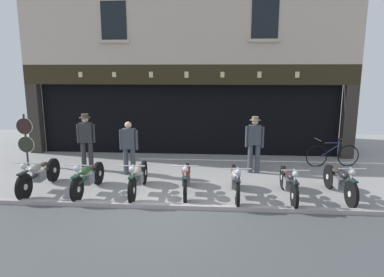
{
  "coord_description": "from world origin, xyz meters",
  "views": [
    {
      "loc": [
        1.13,
        -7.18,
        3.07
      ],
      "look_at": [
        0.38,
        2.71,
        1.11
      ],
      "focal_mm": 31.95,
      "sensor_mm": 36.0,
      "label": 1
    }
  ],
  "objects_px": {
    "motorcycle_left": "(88,177)",
    "motorcycle_right": "(289,182)",
    "motorcycle_center": "(186,178)",
    "salesman_left": "(86,139)",
    "motorcycle_far_right": "(340,181)",
    "motorcycle_far_left": "(39,174)",
    "salesman_right": "(254,142)",
    "motorcycle_center_right": "(236,181)",
    "shopkeeper_center": "(129,146)",
    "leaning_bicycle": "(333,155)",
    "advert_board_near": "(272,110)",
    "tyre_sign_pole": "(25,136)",
    "motorcycle_center_left": "(138,177)"
  },
  "relations": [
    {
      "from": "motorcycle_left",
      "to": "salesman_left",
      "type": "relative_size",
      "value": 1.09
    },
    {
      "from": "motorcycle_center",
      "to": "leaning_bicycle",
      "type": "distance_m",
      "value": 5.39
    },
    {
      "from": "advert_board_near",
      "to": "motorcycle_center_left",
      "type": "bearing_deg",
      "value": -132.14
    },
    {
      "from": "motorcycle_left",
      "to": "motorcycle_far_right",
      "type": "relative_size",
      "value": 1.0
    },
    {
      "from": "motorcycle_center",
      "to": "salesman_left",
      "type": "relative_size",
      "value": 1.07
    },
    {
      "from": "leaning_bicycle",
      "to": "motorcycle_center_right",
      "type": "bearing_deg",
      "value": 125.09
    },
    {
      "from": "tyre_sign_pole",
      "to": "motorcycle_left",
      "type": "bearing_deg",
      "value": -38.6
    },
    {
      "from": "shopkeeper_center",
      "to": "advert_board_near",
      "type": "height_order",
      "value": "advert_board_near"
    },
    {
      "from": "leaning_bicycle",
      "to": "motorcycle_left",
      "type": "bearing_deg",
      "value": 105.74
    },
    {
      "from": "motorcycle_right",
      "to": "shopkeeper_center",
      "type": "height_order",
      "value": "shopkeeper_center"
    },
    {
      "from": "motorcycle_center_right",
      "to": "advert_board_near",
      "type": "distance_m",
      "value": 4.89
    },
    {
      "from": "motorcycle_center_right",
      "to": "tyre_sign_pole",
      "type": "height_order",
      "value": "tyre_sign_pole"
    },
    {
      "from": "motorcycle_far_right",
      "to": "shopkeeper_center",
      "type": "distance_m",
      "value": 5.87
    },
    {
      "from": "salesman_right",
      "to": "leaning_bicycle",
      "type": "distance_m",
      "value": 2.87
    },
    {
      "from": "motorcycle_right",
      "to": "salesman_left",
      "type": "bearing_deg",
      "value": -19.58
    },
    {
      "from": "motorcycle_left",
      "to": "motorcycle_right",
      "type": "xyz_separation_m",
      "value": [
        5.03,
        -0.02,
        -0.0
      ]
    },
    {
      "from": "motorcycle_right",
      "to": "advert_board_near",
      "type": "bearing_deg",
      "value": -92.87
    },
    {
      "from": "motorcycle_center_left",
      "to": "motorcycle_far_right",
      "type": "bearing_deg",
      "value": 179.61
    },
    {
      "from": "motorcycle_center",
      "to": "motorcycle_far_right",
      "type": "bearing_deg",
      "value": 176.88
    },
    {
      "from": "motorcycle_left",
      "to": "tyre_sign_pole",
      "type": "bearing_deg",
      "value": -35.95
    },
    {
      "from": "motorcycle_right",
      "to": "motorcycle_far_right",
      "type": "xyz_separation_m",
      "value": [
        1.27,
        0.17,
        0.0
      ]
    },
    {
      "from": "shopkeeper_center",
      "to": "motorcycle_center_left",
      "type": "bearing_deg",
      "value": 112.59
    },
    {
      "from": "motorcycle_center_left",
      "to": "motorcycle_center_right",
      "type": "distance_m",
      "value": 2.46
    },
    {
      "from": "motorcycle_far_right",
      "to": "tyre_sign_pole",
      "type": "distance_m",
      "value": 9.55
    },
    {
      "from": "motorcycle_center_right",
      "to": "motorcycle_right",
      "type": "xyz_separation_m",
      "value": [
        1.29,
        -0.01,
        -0.0
      ]
    },
    {
      "from": "motorcycle_far_right",
      "to": "advert_board_near",
      "type": "xyz_separation_m",
      "value": [
        -1.04,
        4.32,
        1.24
      ]
    },
    {
      "from": "motorcycle_center_right",
      "to": "leaning_bicycle",
      "type": "bearing_deg",
      "value": -138.35
    },
    {
      "from": "motorcycle_far_left",
      "to": "salesman_left",
      "type": "relative_size",
      "value": 1.19
    },
    {
      "from": "motorcycle_center_left",
      "to": "motorcycle_right",
      "type": "distance_m",
      "value": 3.75
    },
    {
      "from": "motorcycle_right",
      "to": "salesman_right",
      "type": "xyz_separation_m",
      "value": [
        -0.63,
        2.15,
        0.54
      ]
    },
    {
      "from": "motorcycle_center_right",
      "to": "tyre_sign_pole",
      "type": "bearing_deg",
      "value": -20.7
    },
    {
      "from": "motorcycle_far_left",
      "to": "leaning_bicycle",
      "type": "height_order",
      "value": "leaning_bicycle"
    },
    {
      "from": "salesman_left",
      "to": "salesman_right",
      "type": "bearing_deg",
      "value": 170.89
    },
    {
      "from": "motorcycle_center",
      "to": "advert_board_near",
      "type": "distance_m",
      "value": 5.27
    },
    {
      "from": "motorcycle_center_left",
      "to": "shopkeeper_center",
      "type": "xyz_separation_m",
      "value": [
        -0.64,
        1.58,
        0.46
      ]
    },
    {
      "from": "shopkeeper_center",
      "to": "leaning_bicycle",
      "type": "distance_m",
      "value": 6.58
    },
    {
      "from": "tyre_sign_pole",
      "to": "advert_board_near",
      "type": "height_order",
      "value": "advert_board_near"
    },
    {
      "from": "motorcycle_left",
      "to": "motorcycle_right",
      "type": "relative_size",
      "value": 0.98
    },
    {
      "from": "motorcycle_center",
      "to": "shopkeeper_center",
      "type": "distance_m",
      "value": 2.43
    },
    {
      "from": "motorcycle_center",
      "to": "salesman_right",
      "type": "xyz_separation_m",
      "value": [
        1.9,
        1.98,
        0.55
      ]
    },
    {
      "from": "motorcycle_center_right",
      "to": "salesman_left",
      "type": "bearing_deg",
      "value": -25.73
    },
    {
      "from": "motorcycle_center",
      "to": "motorcycle_center_right",
      "type": "height_order",
      "value": "motorcycle_center_right"
    },
    {
      "from": "motorcycle_center_right",
      "to": "motorcycle_right",
      "type": "relative_size",
      "value": 0.99
    },
    {
      "from": "motorcycle_right",
      "to": "motorcycle_far_right",
      "type": "relative_size",
      "value": 1.03
    },
    {
      "from": "motorcycle_far_right",
      "to": "motorcycle_far_left",
      "type": "bearing_deg",
      "value": -3.49
    },
    {
      "from": "tyre_sign_pole",
      "to": "motorcycle_right",
      "type": "bearing_deg",
      "value": -16.63
    },
    {
      "from": "motorcycle_far_right",
      "to": "leaning_bicycle",
      "type": "distance_m",
      "value": 3.0
    },
    {
      "from": "motorcycle_left",
      "to": "motorcycle_center",
      "type": "bearing_deg",
      "value": -173.64
    },
    {
      "from": "motorcycle_center",
      "to": "motorcycle_right",
      "type": "relative_size",
      "value": 0.96
    },
    {
      "from": "salesman_left",
      "to": "shopkeeper_center",
      "type": "distance_m",
      "value": 1.53
    }
  ]
}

